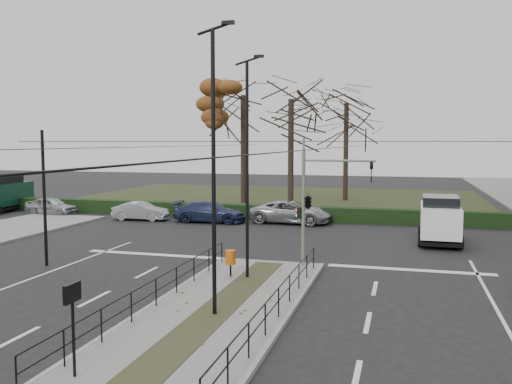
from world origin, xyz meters
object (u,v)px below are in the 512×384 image
(traffic_light, at_px, (310,200))
(streetlamp_median_far, at_px, (248,166))
(streetlamp_median_near, at_px, (214,169))
(green_van, at_px, (2,193))
(parked_car_third, at_px, (210,212))
(white_van, at_px, (440,219))
(parked_car_second, at_px, (141,211))
(bare_tree_center, at_px, (346,110))
(parked_car_first, at_px, (51,206))
(rust_tree, at_px, (243,96))
(bare_tree_near, at_px, (291,108))
(parked_car_fourth, at_px, (291,212))
(info_panel, at_px, (72,304))
(litter_bin, at_px, (230,258))

(traffic_light, bearing_deg, streetlamp_median_far, -127.06)
(streetlamp_median_near, xyz_separation_m, green_van, (-25.03, 20.14, -3.22))
(parked_car_third, bearing_deg, white_van, -107.53)
(parked_car_second, xyz_separation_m, bare_tree_center, (12.54, 16.09, 7.72))
(parked_car_first, xyz_separation_m, rust_tree, (11.79, 10.81, 8.81))
(traffic_light, height_order, parked_car_third, traffic_light)
(traffic_light, height_order, bare_tree_near, bare_tree_near)
(green_van, height_order, bare_tree_near, bare_tree_near)
(parked_car_second, distance_m, parked_car_fourth, 10.57)
(streetlamp_median_far, relative_size, parked_car_first, 2.15)
(green_van, bearing_deg, traffic_light, -25.52)
(green_van, xyz_separation_m, bare_tree_center, (25.38, 14.63, 6.92))
(traffic_light, bearing_deg, parked_car_second, 140.88)
(white_van, distance_m, bare_tree_near, 15.13)
(streetlamp_median_near, height_order, green_van, streetlamp_median_near)
(info_panel, relative_size, green_van, 0.37)
(bare_tree_center, bearing_deg, parked_car_third, -115.69)
(info_panel, xyz_separation_m, parked_car_third, (-5.61, 24.15, -1.13))
(info_panel, bearing_deg, rust_tree, 100.49)
(litter_bin, bearing_deg, green_van, 147.22)
(streetlamp_median_near, height_order, parked_car_third, streetlamp_median_near)
(parked_car_second, bearing_deg, bare_tree_center, -41.87)
(parked_car_third, height_order, white_van, white_van)
(streetlamp_median_near, bearing_deg, traffic_light, 77.07)
(streetlamp_median_near, distance_m, rust_tree, 31.56)
(white_van, height_order, bare_tree_near, bare_tree_near)
(parked_car_first, xyz_separation_m, bare_tree_center, (20.25, 15.47, 7.68))
(traffic_light, distance_m, streetlamp_median_far, 3.67)
(parked_car_first, height_order, white_van, white_van)
(bare_tree_center, bearing_deg, streetlamp_median_far, -91.27)
(streetlamp_median_near, height_order, streetlamp_median_far, streetlamp_median_near)
(parked_car_first, relative_size, white_van, 0.82)
(parked_car_third, bearing_deg, green_van, 83.51)
(green_van, bearing_deg, info_panel, -47.10)
(streetlamp_median_near, relative_size, bare_tree_near, 0.78)
(traffic_light, distance_m, litter_bin, 4.38)
(streetlamp_median_far, height_order, parked_car_second, streetlamp_median_far)
(streetlamp_median_near, bearing_deg, bare_tree_near, 96.22)
(parked_car_first, bearing_deg, info_panel, -139.32)
(traffic_light, bearing_deg, rust_tree, 113.35)
(traffic_light, relative_size, parked_car_first, 1.23)
(parked_car_fourth, height_order, bare_tree_center, bare_tree_center)
(streetlamp_median_near, xyz_separation_m, white_van, (7.51, 15.27, -3.33))
(streetlamp_median_near, distance_m, white_van, 17.34)
(parked_car_fourth, height_order, bare_tree_near, bare_tree_near)
(info_panel, xyz_separation_m, green_van, (-23.43, 25.22, -0.40))
(white_van, xyz_separation_m, green_van, (-32.54, 4.87, 0.12))
(streetlamp_median_near, bearing_deg, green_van, 141.18)
(traffic_light, xyz_separation_m, parked_car_second, (-13.89, 11.29, -2.37))
(white_van, height_order, green_van, green_van)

